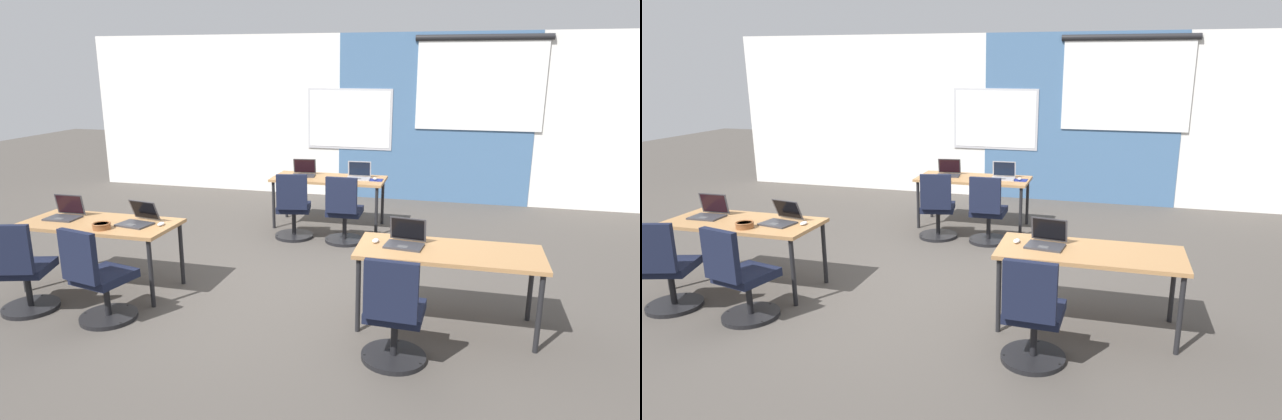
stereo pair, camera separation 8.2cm
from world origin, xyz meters
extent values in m
plane|color=#47423D|center=(0.00, 0.00, 0.00)|extent=(24.00, 24.00, 0.00)
cube|color=silver|center=(0.00, 4.20, 1.40)|extent=(10.00, 0.20, 2.80)
cube|color=#42668E|center=(1.33, 4.09, 1.40)|extent=(3.21, 0.01, 2.80)
cube|color=#B7B7BC|center=(-0.09, 4.09, 1.37)|extent=(1.48, 0.02, 1.04)
cube|color=white|center=(-0.09, 4.08, 1.37)|extent=(1.40, 0.02, 0.96)
cube|color=white|center=(2.04, 4.08, 1.95)|extent=(2.00, 0.02, 1.41)
cylinder|color=black|center=(2.04, 4.08, 2.70)|extent=(2.10, 0.10, 0.10)
cube|color=#A37547|center=(-1.75, -0.60, 0.70)|extent=(1.60, 0.70, 0.04)
cylinder|color=black|center=(-2.49, -0.90, 0.34)|extent=(0.04, 0.04, 0.68)
cylinder|color=black|center=(-1.01, -0.90, 0.34)|extent=(0.04, 0.04, 0.68)
cylinder|color=black|center=(-2.49, -0.30, 0.34)|extent=(0.04, 0.04, 0.68)
cylinder|color=black|center=(-1.01, -0.30, 0.34)|extent=(0.04, 0.04, 0.68)
cube|color=#A37547|center=(1.75, -0.60, 0.70)|extent=(1.60, 0.70, 0.04)
cylinder|color=black|center=(1.01, -0.90, 0.34)|extent=(0.04, 0.04, 0.68)
cylinder|color=black|center=(2.49, -0.90, 0.34)|extent=(0.04, 0.04, 0.68)
cylinder|color=black|center=(1.01, -0.30, 0.34)|extent=(0.04, 0.04, 0.68)
cylinder|color=black|center=(2.49, -0.30, 0.34)|extent=(0.04, 0.04, 0.68)
cube|color=#A37547|center=(0.00, 2.20, 0.70)|extent=(1.60, 0.70, 0.04)
cylinder|color=black|center=(-0.74, 1.90, 0.34)|extent=(0.04, 0.04, 0.68)
cylinder|color=black|center=(0.74, 1.90, 0.34)|extent=(0.04, 0.04, 0.68)
cylinder|color=black|center=(-0.74, 2.50, 0.34)|extent=(0.04, 0.04, 0.68)
cylinder|color=black|center=(0.74, 2.50, 0.34)|extent=(0.04, 0.04, 0.68)
cube|color=#333338|center=(-1.34, -0.61, 0.73)|extent=(0.36, 0.28, 0.02)
cube|color=#4C4C4F|center=(-1.35, -0.66, 0.74)|extent=(0.10, 0.07, 0.00)
cube|color=#333338|center=(-1.31, -0.45, 0.84)|extent=(0.34, 0.14, 0.21)
cube|color=black|center=(-1.31, -0.46, 0.84)|extent=(0.31, 0.12, 0.18)
ellipsoid|color=silver|center=(-1.07, -0.55, 0.74)|extent=(0.06, 0.10, 0.03)
cylinder|color=black|center=(-1.27, -1.24, 0.02)|extent=(0.52, 0.52, 0.04)
cylinder|color=black|center=(-1.27, -1.24, 0.21)|extent=(0.06, 0.06, 0.34)
cube|color=black|center=(-1.27, -1.24, 0.42)|extent=(0.52, 0.52, 0.08)
cube|color=black|center=(-1.33, -1.48, 0.69)|extent=(0.40, 0.14, 0.46)
sphere|color=black|center=(-1.22, -1.01, 0.02)|extent=(0.04, 0.04, 0.04)
sphere|color=black|center=(-1.07, -1.35, 0.02)|extent=(0.04, 0.04, 0.04)
sphere|color=black|center=(-1.51, -1.26, 0.02)|extent=(0.04, 0.04, 0.04)
cube|color=#333338|center=(-2.20, -0.59, 0.73)|extent=(0.33, 0.24, 0.02)
cube|color=#4C4C4F|center=(-2.20, -0.65, 0.74)|extent=(0.09, 0.06, 0.00)
cube|color=#333338|center=(-2.20, -0.46, 0.85)|extent=(0.33, 0.05, 0.22)
cube|color=black|center=(-2.20, -0.47, 0.85)|extent=(0.30, 0.04, 0.19)
cylinder|color=black|center=(-2.12, -1.25, 0.02)|extent=(0.52, 0.52, 0.04)
cylinder|color=black|center=(-2.12, -1.25, 0.21)|extent=(0.06, 0.06, 0.34)
cube|color=black|center=(-2.12, -1.25, 0.42)|extent=(0.55, 0.55, 0.08)
cube|color=black|center=(-2.05, -1.49, 0.69)|extent=(0.40, 0.18, 0.46)
sphere|color=black|center=(-2.19, -1.02, 0.02)|extent=(0.04, 0.04, 0.04)
sphere|color=black|center=(-1.89, -1.25, 0.02)|extent=(0.04, 0.04, 0.04)
sphere|color=black|center=(-2.31, -1.38, 0.02)|extent=(0.04, 0.04, 0.04)
cube|color=#333338|center=(1.36, -0.60, 0.73)|extent=(0.36, 0.27, 0.02)
cube|color=#4C4C4F|center=(1.35, -0.66, 0.74)|extent=(0.10, 0.07, 0.00)
cube|color=#333338|center=(1.38, -0.47, 0.85)|extent=(0.33, 0.09, 0.22)
cube|color=black|center=(1.38, -0.48, 0.85)|extent=(0.30, 0.08, 0.19)
ellipsoid|color=silver|center=(1.10, -0.54, 0.74)|extent=(0.06, 0.10, 0.03)
cylinder|color=black|center=(1.38, -1.29, 0.02)|extent=(0.52, 0.52, 0.04)
cylinder|color=black|center=(1.38, -1.29, 0.21)|extent=(0.06, 0.06, 0.34)
cube|color=black|center=(1.38, -1.29, 0.42)|extent=(0.46, 0.46, 0.08)
cube|color=black|center=(1.37, -1.54, 0.69)|extent=(0.40, 0.08, 0.46)
sphere|color=black|center=(1.39, -1.06, 0.02)|extent=(0.04, 0.04, 0.04)
sphere|color=black|center=(1.60, -1.38, 0.02)|extent=(0.04, 0.04, 0.04)
sphere|color=black|center=(1.15, -1.36, 0.02)|extent=(0.04, 0.04, 0.04)
cube|color=#333338|center=(-0.38, 2.21, 0.73)|extent=(0.36, 0.27, 0.02)
cube|color=#4C4C4F|center=(-0.38, 2.16, 0.74)|extent=(0.10, 0.07, 0.00)
cube|color=#333338|center=(-0.40, 2.35, 0.84)|extent=(0.34, 0.10, 0.22)
cube|color=black|center=(-0.40, 2.34, 0.85)|extent=(0.30, 0.09, 0.19)
cylinder|color=black|center=(-0.33, 1.56, 0.02)|extent=(0.52, 0.52, 0.04)
cylinder|color=black|center=(-0.33, 1.56, 0.21)|extent=(0.06, 0.06, 0.34)
cube|color=black|center=(-0.33, 1.56, 0.42)|extent=(0.52, 0.52, 0.08)
cube|color=black|center=(-0.28, 1.32, 0.69)|extent=(0.40, 0.14, 0.46)
sphere|color=black|center=(-0.38, 1.79, 0.02)|extent=(0.04, 0.04, 0.04)
sphere|color=black|center=(-0.10, 1.54, 0.02)|extent=(0.04, 0.04, 0.04)
sphere|color=black|center=(-0.54, 1.45, 0.02)|extent=(0.04, 0.04, 0.04)
cube|color=#9E9EA3|center=(0.43, 2.19, 0.73)|extent=(0.34, 0.25, 0.02)
cube|color=#4C4C4F|center=(0.43, 2.14, 0.74)|extent=(0.09, 0.07, 0.00)
cube|color=#9E9EA3|center=(0.42, 2.32, 0.85)|extent=(0.33, 0.06, 0.22)
cube|color=black|center=(0.42, 2.32, 0.85)|extent=(0.30, 0.05, 0.19)
cube|color=navy|center=(0.66, 2.19, 0.72)|extent=(0.22, 0.19, 0.00)
ellipsoid|color=#B2B2B7|center=(0.66, 2.19, 0.74)|extent=(0.09, 0.11, 0.03)
cylinder|color=black|center=(0.37, 1.55, 0.02)|extent=(0.52, 0.52, 0.04)
cylinder|color=black|center=(0.37, 1.55, 0.21)|extent=(0.06, 0.06, 0.34)
cube|color=black|center=(0.37, 1.55, 0.42)|extent=(0.45, 0.45, 0.08)
cube|color=black|center=(0.38, 1.30, 0.69)|extent=(0.40, 0.07, 0.46)
sphere|color=black|center=(0.37, 1.78, 0.02)|extent=(0.04, 0.04, 0.04)
sphere|color=black|center=(0.60, 1.48, 0.02)|extent=(0.04, 0.04, 0.04)
sphere|color=black|center=(0.15, 1.47, 0.02)|extent=(0.04, 0.04, 0.04)
cylinder|color=brown|center=(-1.57, -0.81, 0.75)|extent=(0.17, 0.17, 0.05)
torus|color=brown|center=(-1.57, -0.81, 0.78)|extent=(0.18, 0.18, 0.02)
cylinder|color=#B26628|center=(-1.57, -0.81, 0.77)|extent=(0.14, 0.14, 0.01)
camera|label=1|loc=(1.78, -5.22, 2.28)|focal=30.51mm
camera|label=2|loc=(1.86, -5.20, 2.28)|focal=30.51mm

